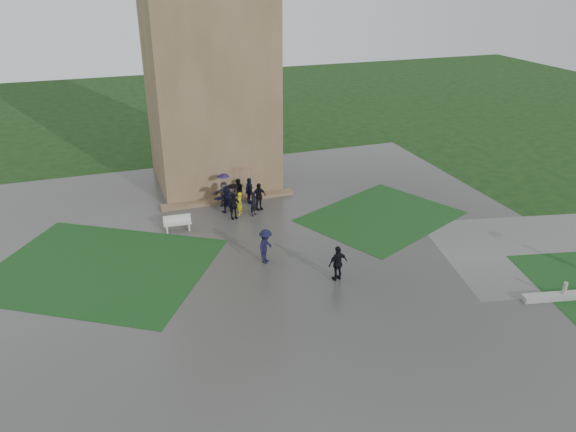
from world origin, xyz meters
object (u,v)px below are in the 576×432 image
object	(u,v)px
pedestrian_near	(338,263)
bench	(177,223)
tower	(208,54)
pedestrian_mid	(266,246)

from	to	relation	value
pedestrian_near	bench	bearing A→B (deg)	-63.60
tower	bench	size ratio (longest dim) A/B	10.89
tower	bench	xyz separation A→B (m)	(-3.93, -7.80, -8.49)
pedestrian_mid	pedestrian_near	world-z (taller)	pedestrian_mid
tower	pedestrian_mid	xyz separation A→B (m)	(-0.09, -13.26, -8.02)
pedestrian_mid	tower	bearing A→B (deg)	38.83
bench	pedestrian_near	world-z (taller)	pedestrian_near
pedestrian_near	pedestrian_mid	bearing A→B (deg)	-57.38
tower	pedestrian_mid	distance (m)	15.50
tower	pedestrian_mid	bearing A→B (deg)	-90.38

